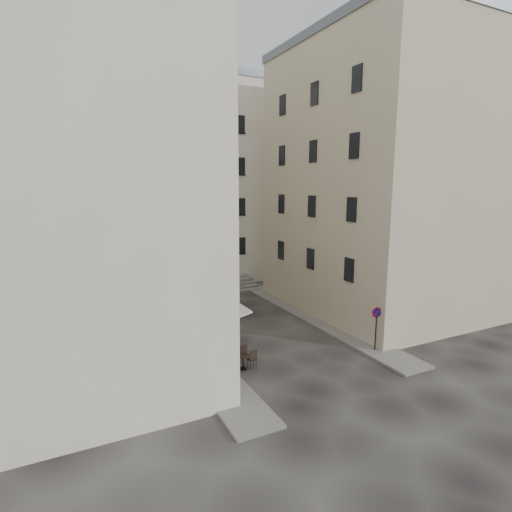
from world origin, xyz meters
TOP-DOWN VIEW (x-y plane):
  - ground at (0.00, 0.00)m, footprint 90.00×90.00m
  - sidewalk_left at (-4.50, 4.00)m, footprint 2.00×22.00m
  - sidewalk_right at (4.50, 3.00)m, footprint 2.00×18.00m
  - building_left at (-10.50, 3.00)m, footprint 12.20×16.20m
  - building_right at (10.50, 3.50)m, footprint 12.20×14.20m
  - building_back at (-1.00, 19.00)m, footprint 18.20×10.20m
  - cafe_storefront at (-4.32, 1.00)m, footprint 1.74×7.30m
  - stone_steps at (0.00, 12.57)m, footprint 9.00×3.15m
  - bollard_near at (-3.25, -1.00)m, footprint 0.12×0.12m
  - bollard_mid at (-3.25, 2.50)m, footprint 0.12×0.12m
  - bollard_far at (-3.25, 6.00)m, footprint 0.12×0.12m
  - no_parking_sign at (4.30, -3.10)m, footprint 0.55×0.21m
  - bistro_table_a at (-2.99, -1.90)m, footprint 1.33×0.62m
  - bistro_table_b at (-3.00, -0.93)m, footprint 1.22×0.57m
  - bistro_table_c at (-2.78, 1.53)m, footprint 1.24×0.58m
  - bistro_table_d at (-3.30, 2.79)m, footprint 1.34×0.63m
  - bistro_table_e at (-3.60, 4.08)m, footprint 1.22×0.57m
  - pedestrian at (-3.20, 2.51)m, footprint 0.75×0.59m

SIDE VIEW (x-z plane):
  - ground at x=0.00m, z-range 0.00..0.00m
  - sidewalk_left at x=-4.50m, z-range 0.00..0.12m
  - sidewalk_right at x=4.50m, z-range 0.00..0.12m
  - stone_steps at x=0.00m, z-range 0.00..0.80m
  - bistro_table_e at x=-3.60m, z-range 0.01..0.87m
  - bistro_table_b at x=-3.00m, z-range 0.01..0.87m
  - bistro_table_c at x=-2.78m, z-range 0.01..0.88m
  - bistro_table_a at x=-2.99m, z-range 0.01..0.94m
  - bistro_table_d at x=-3.30m, z-range 0.01..0.95m
  - bollard_near at x=-3.25m, z-range 0.04..1.02m
  - bollard_mid at x=-3.25m, z-range 0.04..1.02m
  - bollard_far at x=-3.25m, z-range 0.04..1.02m
  - pedestrian at x=-3.20m, z-range 0.00..1.82m
  - no_parking_sign at x=4.30m, z-range 0.52..3.01m
  - cafe_storefront at x=-4.32m, z-range 0.13..3.63m
  - building_right at x=10.50m, z-range 0.01..18.61m
  - building_back at x=-1.00m, z-range 0.01..18.61m
  - building_left at x=-10.50m, z-range 0.01..20.61m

